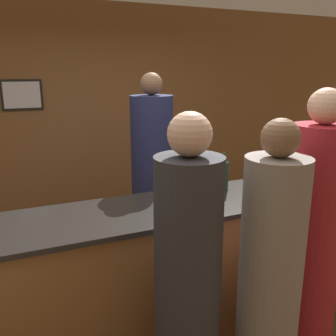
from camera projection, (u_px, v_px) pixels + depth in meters
name	position (u px, v px, depth m)	size (l,w,h in m)	color
ground_plane	(161.00, 335.00, 2.94)	(14.00, 14.00, 0.00)	brown
back_wall	(89.00, 122.00, 4.59)	(8.00, 0.08, 2.80)	brown
bar_counter	(161.00, 274.00, 2.80)	(3.59, 0.69, 1.08)	brown
bartender	(152.00, 189.00, 3.53)	(0.39, 0.39, 2.00)	#1E234C
guest_0	(269.00, 287.00, 2.12)	(0.35, 0.35, 1.79)	gray
guest_3	(187.00, 292.00, 2.04)	(0.36, 0.36, 1.83)	#2D2D33
guest_4	(311.00, 252.00, 2.38)	(0.36, 0.36, 1.93)	maroon
wine_bottle_1	(224.00, 175.00, 3.01)	(0.08, 0.08, 0.31)	#19381E
wine_bottle_2	(305.00, 173.00, 3.10)	(0.08, 0.08, 0.29)	black
wine_glass_0	(258.00, 176.00, 2.92)	(0.08, 0.08, 0.18)	silver
wine_glass_1	(296.00, 180.00, 2.82)	(0.07, 0.07, 0.18)	silver
wine_glass_4	(283.00, 185.00, 2.74)	(0.08, 0.08, 0.16)	silver
wine_glass_5	(318.00, 175.00, 3.00)	(0.07, 0.07, 0.17)	silver
wine_glass_6	(169.00, 193.00, 2.56)	(0.08, 0.08, 0.16)	silver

